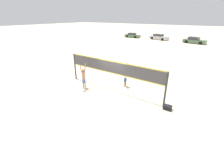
{
  "coord_description": "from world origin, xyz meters",
  "views": [
    {
      "loc": [
        6.19,
        -9.11,
        5.7
      ],
      "look_at": [
        0.0,
        0.0,
        1.36
      ],
      "focal_mm": 24.0,
      "sensor_mm": 36.0,
      "label": 1
    }
  ],
  "objects_px": {
    "player_spiker": "(84,76)",
    "parked_car_mid": "(194,41)",
    "volleyball_net": "(112,70)",
    "parked_car_far": "(132,35)",
    "player_blocker": "(125,75)",
    "gear_bag": "(167,107)",
    "volleyball": "(84,90)",
    "parked_car_near": "(159,37)"
  },
  "relations": [
    {
      "from": "player_blocker",
      "to": "gear_bag",
      "type": "distance_m",
      "value": 4.32
    },
    {
      "from": "player_spiker",
      "to": "parked_car_mid",
      "type": "height_order",
      "value": "player_spiker"
    },
    {
      "from": "volleyball",
      "to": "parked_car_far",
      "type": "relative_size",
      "value": 0.05
    },
    {
      "from": "parked_car_mid",
      "to": "parked_car_near",
      "type": "bearing_deg",
      "value": -178.19
    },
    {
      "from": "player_blocker",
      "to": "player_spiker",
      "type": "bearing_deg",
      "value": -50.91
    },
    {
      "from": "volleyball",
      "to": "parked_car_far",
      "type": "distance_m",
      "value": 33.09
    },
    {
      "from": "volleyball_net",
      "to": "parked_car_mid",
      "type": "bearing_deg",
      "value": 85.08
    },
    {
      "from": "player_blocker",
      "to": "parked_car_far",
      "type": "distance_m",
      "value": 31.53
    },
    {
      "from": "volleyball_net",
      "to": "parked_car_far",
      "type": "height_order",
      "value": "volleyball_net"
    },
    {
      "from": "player_blocker",
      "to": "gear_bag",
      "type": "bearing_deg",
      "value": 70.01
    },
    {
      "from": "volleyball",
      "to": "parked_car_near",
      "type": "height_order",
      "value": "parked_car_near"
    },
    {
      "from": "parked_car_mid",
      "to": "parked_car_far",
      "type": "height_order",
      "value": "parked_car_mid"
    },
    {
      "from": "volleyball",
      "to": "gear_bag",
      "type": "distance_m",
      "value": 6.37
    },
    {
      "from": "volleyball_net",
      "to": "player_spiker",
      "type": "height_order",
      "value": "volleyball_net"
    },
    {
      "from": "volleyball",
      "to": "gear_bag",
      "type": "relative_size",
      "value": 0.41
    },
    {
      "from": "player_blocker",
      "to": "parked_car_near",
      "type": "xyz_separation_m",
      "value": [
        -6.31,
        28.48,
        -0.43
      ]
    },
    {
      "from": "player_spiker",
      "to": "volleyball",
      "type": "bearing_deg",
      "value": -138.47
    },
    {
      "from": "volleyball_net",
      "to": "gear_bag",
      "type": "height_order",
      "value": "volleyball_net"
    },
    {
      "from": "volleyball",
      "to": "parked_car_mid",
      "type": "distance_m",
      "value": 30.43
    },
    {
      "from": "player_spiker",
      "to": "parked_car_far",
      "type": "xyz_separation_m",
      "value": [
        -11.05,
        30.56,
        -0.54
      ]
    },
    {
      "from": "player_spiker",
      "to": "parked_car_near",
      "type": "relative_size",
      "value": 0.42
    },
    {
      "from": "volleyball_net",
      "to": "parked_car_near",
      "type": "distance_m",
      "value": 30.24
    },
    {
      "from": "volleyball_net",
      "to": "parked_car_mid",
      "type": "distance_m",
      "value": 28.77
    },
    {
      "from": "parked_car_mid",
      "to": "parked_car_far",
      "type": "bearing_deg",
      "value": -174.41
    },
    {
      "from": "player_blocker",
      "to": "volleyball_net",
      "type": "bearing_deg",
      "value": -25.53
    },
    {
      "from": "volleyball_net",
      "to": "parked_car_near",
      "type": "height_order",
      "value": "volleyball_net"
    },
    {
      "from": "parked_car_near",
      "to": "player_spiker",
      "type": "bearing_deg",
      "value": -70.82
    },
    {
      "from": "player_spiker",
      "to": "volleyball",
      "type": "xyz_separation_m",
      "value": [
        0.42,
        -0.48,
        -1.0
      ]
    },
    {
      "from": "gear_bag",
      "to": "parked_car_mid",
      "type": "bearing_deg",
      "value": 94.1
    },
    {
      "from": "parked_car_near",
      "to": "gear_bag",
      "type": "bearing_deg",
      "value": -58.57
    },
    {
      "from": "player_spiker",
      "to": "player_blocker",
      "type": "bearing_deg",
      "value": -50.91
    },
    {
      "from": "parked_car_far",
      "to": "volleyball",
      "type": "bearing_deg",
      "value": -67.43
    },
    {
      "from": "player_blocker",
      "to": "volleyball",
      "type": "xyz_separation_m",
      "value": [
        -2.28,
        -2.67,
        -0.95
      ]
    },
    {
      "from": "player_blocker",
      "to": "volleyball",
      "type": "relative_size",
      "value": 9.59
    },
    {
      "from": "player_blocker",
      "to": "gear_bag",
      "type": "xyz_separation_m",
      "value": [
        3.97,
        -1.44,
        -0.91
      ]
    },
    {
      "from": "parked_car_mid",
      "to": "player_spiker",
      "type": "bearing_deg",
      "value": -89.93
    },
    {
      "from": "player_spiker",
      "to": "gear_bag",
      "type": "relative_size",
      "value": 4.11
    },
    {
      "from": "player_spiker",
      "to": "parked_car_mid",
      "type": "xyz_separation_m",
      "value": [
        4.6,
        29.66,
        -0.49
      ]
    },
    {
      "from": "gear_bag",
      "to": "parked_car_near",
      "type": "xyz_separation_m",
      "value": [
        -10.28,
        29.93,
        0.49
      ]
    },
    {
      "from": "player_spiker",
      "to": "player_blocker",
      "type": "xyz_separation_m",
      "value": [
        2.7,
        2.19,
        -0.05
      ]
    },
    {
      "from": "volleyball_net",
      "to": "volleyball",
      "type": "distance_m",
      "value": 2.81
    },
    {
      "from": "player_spiker",
      "to": "player_blocker",
      "type": "height_order",
      "value": "player_spiker"
    }
  ]
}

